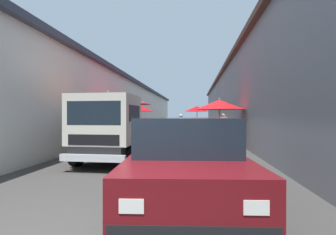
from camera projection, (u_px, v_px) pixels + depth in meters
ground at (175, 139)px, 15.58m from camera, size 90.00×90.00×0.00m
building_left_whitewash at (86, 107)px, 18.58m from camera, size 49.80×7.50×4.33m
building_right_concrete at (278, 100)px, 17.03m from camera, size 49.80×7.50×5.17m
fruit_stall_near_right at (107, 108)px, 8.48m from camera, size 2.18×2.18×2.37m
fruit_stall_mid_lane at (219, 110)px, 11.55m from camera, size 2.33×2.33×2.32m
fruit_stall_near_left at (197, 112)px, 21.01m from camera, size 2.13×2.13×2.40m
fruit_stall_far_right at (136, 112)px, 15.14m from camera, size 2.14×2.14×2.32m
fruit_stall_far_left at (127, 108)px, 12.13m from camera, size 2.45×2.45×2.44m
hatchback_car at (185, 158)px, 4.27m from camera, size 4.03×2.17×1.45m
delivery_truck at (114, 130)px, 7.72m from camera, size 4.97×2.08×2.08m
vendor_by_crates at (223, 125)px, 14.98m from camera, size 0.55×0.43×1.63m
vendor_in_shade at (181, 125)px, 14.56m from camera, size 0.33×0.61×1.59m
parked_scooter at (145, 134)px, 13.72m from camera, size 1.64×0.65×1.14m
plastic_stool at (163, 133)px, 15.94m from camera, size 0.30×0.30×0.43m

